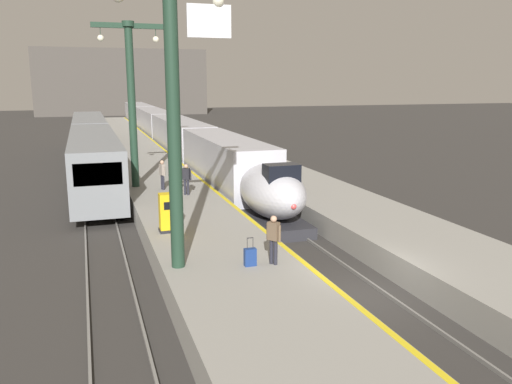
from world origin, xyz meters
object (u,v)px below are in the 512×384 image
Objects in this scene: passenger_far_waiting at (186,177)px; ticket_machine_yellow at (168,214)px; passenger_near_edge at (274,236)px; passenger_mid_platform at (162,173)px; station_column_near at (174,91)px; rolling_suitcase at (250,257)px; highspeed_train_main at (167,130)px; station_column_mid at (131,90)px; regional_train_adjacent at (91,145)px.

passenger_far_waiting is 7.11m from ticket_machine_yellow.
passenger_mid_platform is (-1.71, 13.68, 0.00)m from passenger_near_edge.
ticket_machine_yellow is at bearing 86.03° from station_column_near.
rolling_suitcase is at bearing -68.48° from ticket_machine_yellow.
passenger_far_waiting is (-3.50, -29.68, 0.06)m from highspeed_train_main.
highspeed_train_main reaches higher than passenger_mid_platform.
rolling_suitcase is 0.61× the size of ticket_machine_yellow.
passenger_near_edge is at bearing -78.44° from station_column_mid.
regional_train_adjacent is 22.87× the size of ticket_machine_yellow.
station_column_mid is at bearing -102.60° from highspeed_train_main.
station_column_mid is at bearing 90.22° from station_column_near.
station_column_near reaches higher than station_column_mid.
highspeed_train_main is 29.88m from passenger_far_waiting.
passenger_mid_platform and passenger_far_waiting have the same top height.
ticket_machine_yellow is at bearing -98.65° from highspeed_train_main.
station_column_near is 1.01× the size of station_column_mid.
station_column_near is (2.26, -27.37, 4.68)m from regional_train_adjacent.
passenger_near_edge is at bearing -82.86° from passenger_mid_platform.
station_column_near is (-5.84, -40.73, 4.83)m from highspeed_train_main.
highspeed_train_main is 46.57× the size of ticket_machine_yellow.
passenger_far_waiting is at bearing -53.83° from station_column_mid.
passenger_mid_platform is at bearing 93.87° from rolling_suitcase.
passenger_mid_platform is 1.72× the size of rolling_suitcase.
passenger_near_edge is 1.05m from rolling_suitcase.
passenger_far_waiting is at bearing 73.22° from ticket_machine_yellow.
passenger_near_edge is (3.04, -0.78, -4.77)m from station_column_near.
regional_train_adjacent reaches higher than passenger_mid_platform.
passenger_mid_platform is (3.58, -14.47, -0.09)m from regional_train_adjacent.
station_column_near reaches higher than passenger_mid_platform.
station_column_near reaches higher than passenger_near_edge.
passenger_near_edge is (3.09, -15.12, -4.61)m from station_column_mid.
ticket_machine_yellow is (0.35, -10.09, -4.86)m from station_column_mid.
rolling_suitcase is (-3.60, -41.42, -0.62)m from highspeed_train_main.
regional_train_adjacent is at bearing 99.59° from station_column_mid.
station_column_mid is 5.52× the size of passenger_near_edge.
passenger_far_waiting is (1.02, -1.84, 0.00)m from passenger_mid_platform.
station_column_near reaches higher than passenger_far_waiting.
station_column_mid is 6.15m from passenger_far_waiting.
passenger_mid_platform is 2.11m from passenger_far_waiting.
passenger_far_waiting reaches higher than rolling_suitcase.
highspeed_train_main is at bearing 58.79° from regional_train_adjacent.
rolling_suitcase is at bearing -86.13° from passenger_mid_platform.
station_column_mid reaches higher than highspeed_train_main.
passenger_near_edge is at bearing -61.41° from ticket_machine_yellow.
passenger_near_edge is 1.72× the size of rolling_suitcase.
regional_train_adjacent is at bearing 103.90° from passenger_mid_platform.
regional_train_adjacent reaches higher than highspeed_train_main.
highspeed_train_main is 44.09× the size of passenger_near_edge.
passenger_mid_platform is 1.00× the size of passenger_far_waiting.
highspeed_train_main is 7.99× the size of station_column_mid.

